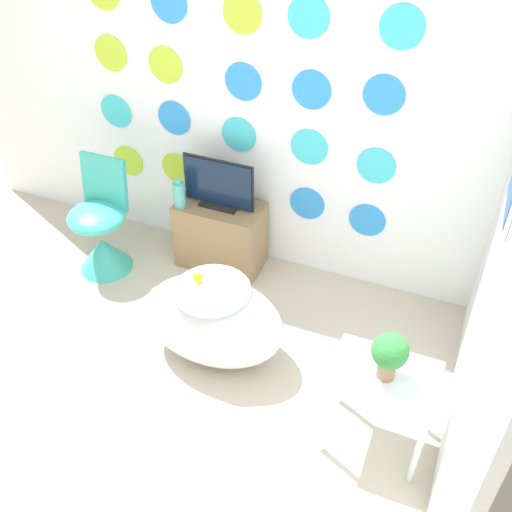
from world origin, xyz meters
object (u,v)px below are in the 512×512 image
Objects in this scene: bathtub at (214,320)px; potted_plant_left at (390,353)px; tv at (218,186)px; chair at (102,235)px; vase at (179,194)px.

potted_plant_left is (1.03, -0.25, 0.41)m from bathtub.
tv is at bearing 112.04° from bathtub.
chair is 3.96× the size of vase.
chair is at bearing 162.00° from potted_plant_left.
chair is 1.64× the size of tv.
tv is (0.74, 0.34, 0.37)m from chair.
bathtub is 1.73× the size of tv.
bathtub is 4.17× the size of vase.
potted_plant_left is (1.34, -1.02, 0.02)m from tv.
bathtub is 3.25× the size of potted_plant_left.
vase is at bearing 129.30° from bathtub.
chair is (-1.05, 0.43, 0.01)m from bathtub.
tv is 0.27m from vase.
tv reaches higher than chair.
tv is 2.41× the size of vase.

